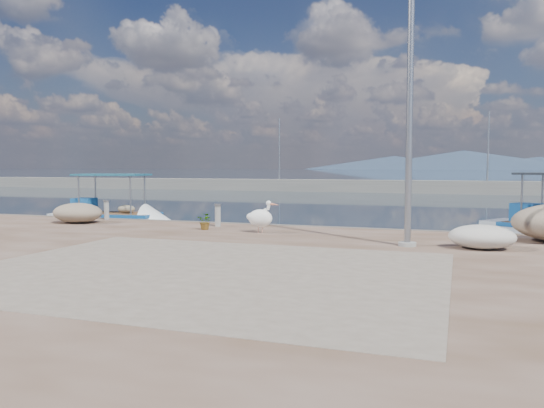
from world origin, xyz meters
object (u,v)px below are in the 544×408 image
at_px(pelican, 261,218).
at_px(lamp_post, 410,113).
at_px(boat_left, 112,220).
at_px(bollard_near, 218,214).

distance_m(pelican, lamp_post, 5.37).
distance_m(boat_left, bollard_near, 7.07).
bearing_deg(boat_left, pelican, -34.00).
bearing_deg(lamp_post, pelican, 164.38).
height_order(pelican, bollard_near, pelican).
xyz_separation_m(pelican, bollard_near, (-1.97, 1.16, -0.05)).
height_order(pelican, lamp_post, lamp_post).
bearing_deg(bollard_near, pelican, -30.54).
relative_size(pelican, bollard_near, 1.32).
height_order(boat_left, lamp_post, lamp_post).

